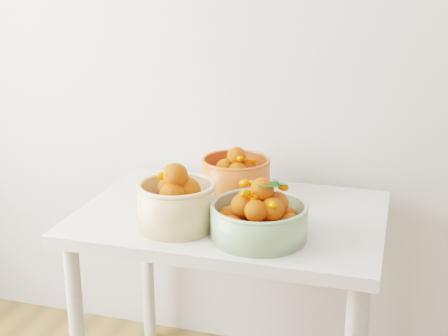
{
  "coord_description": "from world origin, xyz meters",
  "views": [
    {
      "loc": [
        0.08,
        -0.25,
        1.53
      ],
      "look_at": [
        -0.45,
        1.54,
        0.92
      ],
      "focal_mm": 50.0,
      "sensor_mm": 36.0,
      "label": 1
    }
  ],
  "objects_px": {
    "bowl_cream": "(177,203)",
    "bowl_green": "(259,218)",
    "bowl_orange": "(236,175)",
    "table": "(231,238)"
  },
  "relations": [
    {
      "from": "bowl_cream",
      "to": "bowl_green",
      "type": "bearing_deg",
      "value": -1.6
    },
    {
      "from": "bowl_cream",
      "to": "table",
      "type": "bearing_deg",
      "value": 52.76
    },
    {
      "from": "table",
      "to": "bowl_green",
      "type": "distance_m",
      "value": 0.27
    },
    {
      "from": "bowl_cream",
      "to": "bowl_green",
      "type": "distance_m",
      "value": 0.26
    },
    {
      "from": "bowl_green",
      "to": "bowl_cream",
      "type": "bearing_deg",
      "value": 178.4
    },
    {
      "from": "table",
      "to": "bowl_green",
      "type": "bearing_deg",
      "value": -52.39
    },
    {
      "from": "table",
      "to": "bowl_orange",
      "type": "xyz_separation_m",
      "value": [
        -0.03,
        0.17,
        0.17
      ]
    },
    {
      "from": "table",
      "to": "bowl_orange",
      "type": "relative_size",
      "value": 3.09
    },
    {
      "from": "bowl_orange",
      "to": "bowl_green",
      "type": "bearing_deg",
      "value": -64.46
    },
    {
      "from": "bowl_cream",
      "to": "bowl_green",
      "type": "height_order",
      "value": "bowl_cream"
    }
  ]
}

